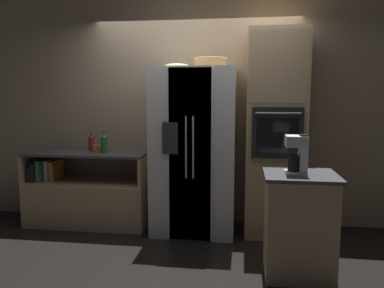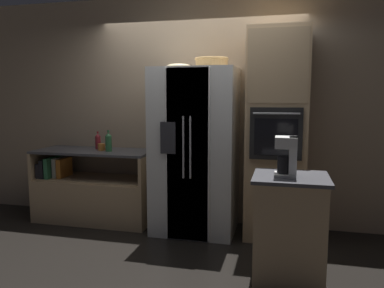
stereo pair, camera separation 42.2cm
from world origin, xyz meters
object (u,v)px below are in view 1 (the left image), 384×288
object	(u,v)px
wicker_basket	(211,63)
mug	(96,148)
refrigerator	(194,151)
coffee_maker	(298,153)
fruit_bowl	(177,66)
bottle_tall	(91,142)
bottle_short	(104,143)
wall_oven	(275,134)

from	to	relation	value
wicker_basket	mug	distance (m)	1.72
refrigerator	coffee_maker	size ratio (longest dim) A/B	5.70
fruit_bowl	bottle_tall	xyz separation A→B (m)	(-1.11, 0.09, -0.92)
mug	bottle_tall	bearing A→B (deg)	132.63
fruit_bowl	bottle_short	world-z (taller)	fruit_bowl
wicker_basket	coffee_maker	distance (m)	1.60
refrigerator	wicker_basket	distance (m)	1.03
fruit_bowl	mug	distance (m)	1.40
bottle_tall	mug	world-z (taller)	bottle_tall
refrigerator	fruit_bowl	distance (m)	1.00
refrigerator	mug	size ratio (longest dim) A/B	15.46
bottle_tall	mug	distance (m)	0.17
wall_oven	coffee_maker	world-z (taller)	wall_oven
bottle_tall	coffee_maker	bearing A→B (deg)	-26.53
wall_oven	bottle_tall	world-z (taller)	wall_oven
wall_oven	wicker_basket	world-z (taller)	wall_oven
wall_oven	wicker_basket	xyz separation A→B (m)	(-0.73, 0.00, 0.80)
mug	refrigerator	bearing A→B (deg)	-2.86
refrigerator	coffee_maker	world-z (taller)	refrigerator
wicker_basket	bottle_short	distance (m)	1.58
coffee_maker	wall_oven	bearing A→B (deg)	96.40
wicker_basket	fruit_bowl	distance (m)	0.40
wall_oven	fruit_bowl	size ratio (longest dim) A/B	8.22
refrigerator	wicker_basket	xyz separation A→B (m)	(0.18, 0.06, 1.01)
wicker_basket	mug	bearing A→B (deg)	179.80
refrigerator	bottle_tall	distance (m)	1.34
coffee_maker	refrigerator	bearing A→B (deg)	135.98
wicker_basket	coffee_maker	size ratio (longest dim) A/B	1.15
refrigerator	wall_oven	distance (m)	0.94
fruit_bowl	wall_oven	bearing A→B (deg)	-1.71
coffee_maker	wicker_basket	bearing A→B (deg)	129.05
mug	fruit_bowl	bearing A→B (deg)	1.64
bottle_tall	fruit_bowl	bearing A→B (deg)	-4.76
wall_oven	mug	size ratio (longest dim) A/B	18.76
bottle_tall	refrigerator	bearing A→B (deg)	-7.80
wicker_basket	bottle_tall	xyz separation A→B (m)	(-1.50, 0.13, -0.95)
wicker_basket	bottle_short	bearing A→B (deg)	-178.12
refrigerator	bottle_short	size ratio (longest dim) A/B	7.24
wall_oven	coffee_maker	size ratio (longest dim) A/B	6.92
coffee_maker	bottle_tall	bearing A→B (deg)	153.47
refrigerator	mug	xyz separation A→B (m)	(-1.22, 0.06, 0.00)
wicker_basket	coffee_maker	world-z (taller)	wicker_basket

